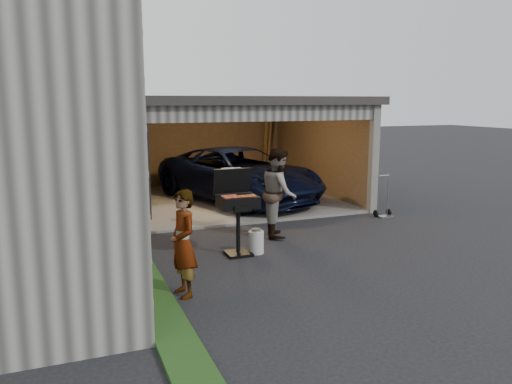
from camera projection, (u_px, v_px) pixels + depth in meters
ground at (294, 277)px, 8.02m from camera, size 80.00×80.00×0.00m
groundcover_strip at (168, 324)px, 6.28m from camera, size 0.50×8.00×0.06m
garage at (215, 134)px, 14.17m from camera, size 6.80×6.30×2.90m
minivan at (239, 176)px, 13.82m from camera, size 4.01×5.77×1.46m
woman at (183, 243)px, 7.14m from camera, size 0.46×0.62×1.56m
man at (279, 192)px, 10.33m from camera, size 0.96×1.08×1.85m
bbq_grill at (237, 205)px, 9.05m from camera, size 0.71×0.62×1.57m
propane_tank at (256, 242)px, 9.25m from camera, size 0.33×0.33×0.42m
plywood_panel at (129, 245)px, 8.28m from camera, size 0.22×0.78×0.86m
hand_truck at (384, 209)px, 12.17m from camera, size 0.43×0.32×1.04m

